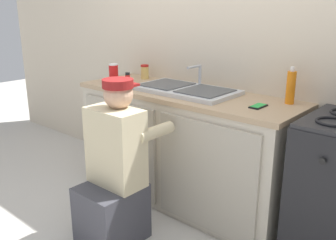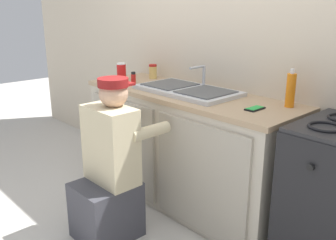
{
  "view_description": "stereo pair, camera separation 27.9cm",
  "coord_description": "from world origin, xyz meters",
  "px_view_note": "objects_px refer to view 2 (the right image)",
  "views": [
    {
      "loc": [
        1.75,
        -1.92,
        1.54
      ],
      "look_at": [
        0.0,
        0.1,
        0.73
      ],
      "focal_mm": 40.0,
      "sensor_mm": 36.0,
      "label": 1
    },
    {
      "loc": [
        1.95,
        -1.72,
        1.54
      ],
      "look_at": [
        0.0,
        0.1,
        0.73
      ],
      "focal_mm": 40.0,
      "sensor_mm": 36.0,
      "label": 2
    }
  ],
  "objects_px": {
    "spice_bottle_red": "(133,78)",
    "condiment_jar": "(153,71)",
    "soda_cup_red": "(121,72)",
    "cell_phone": "(255,109)",
    "soap_bottle_orange": "(291,90)",
    "plumber_person": "(110,173)",
    "sink_double_basin": "(187,90)"
  },
  "relations": [
    {
      "from": "sink_double_basin",
      "to": "spice_bottle_red",
      "type": "distance_m",
      "value": 0.54
    },
    {
      "from": "sink_double_basin",
      "to": "condiment_jar",
      "type": "relative_size",
      "value": 6.25
    },
    {
      "from": "cell_phone",
      "to": "soap_bottle_orange",
      "type": "xyz_separation_m",
      "value": [
        0.12,
        0.22,
        0.11
      ]
    },
    {
      "from": "spice_bottle_red",
      "to": "soap_bottle_orange",
      "type": "relative_size",
      "value": 0.42
    },
    {
      "from": "plumber_person",
      "to": "soap_bottle_orange",
      "type": "xyz_separation_m",
      "value": [
        0.77,
        0.91,
        0.56
      ]
    },
    {
      "from": "condiment_jar",
      "to": "soda_cup_red",
      "type": "relative_size",
      "value": 0.84
    },
    {
      "from": "plumber_person",
      "to": "soda_cup_red",
      "type": "xyz_separation_m",
      "value": [
        -0.73,
        0.66,
        0.53
      ]
    },
    {
      "from": "spice_bottle_red",
      "to": "soap_bottle_orange",
      "type": "bearing_deg",
      "value": 12.47
    },
    {
      "from": "condiment_jar",
      "to": "soda_cup_red",
      "type": "xyz_separation_m",
      "value": [
        -0.13,
        -0.26,
        0.01
      ]
    },
    {
      "from": "spice_bottle_red",
      "to": "soap_bottle_orange",
      "type": "xyz_separation_m",
      "value": [
        1.29,
        0.28,
        0.06
      ]
    },
    {
      "from": "plumber_person",
      "to": "condiment_jar",
      "type": "height_order",
      "value": "plumber_person"
    },
    {
      "from": "plumber_person",
      "to": "soap_bottle_orange",
      "type": "relative_size",
      "value": 4.42
    },
    {
      "from": "soda_cup_red",
      "to": "cell_phone",
      "type": "relative_size",
      "value": 1.09
    },
    {
      "from": "soda_cup_red",
      "to": "soap_bottle_orange",
      "type": "height_order",
      "value": "soap_bottle_orange"
    },
    {
      "from": "plumber_person",
      "to": "cell_phone",
      "type": "distance_m",
      "value": 1.05
    },
    {
      "from": "soda_cup_red",
      "to": "cell_phone",
      "type": "distance_m",
      "value": 1.39
    },
    {
      "from": "plumber_person",
      "to": "condiment_jar",
      "type": "relative_size",
      "value": 8.63
    },
    {
      "from": "plumber_person",
      "to": "condiment_jar",
      "type": "distance_m",
      "value": 1.21
    },
    {
      "from": "sink_double_basin",
      "to": "soda_cup_red",
      "type": "relative_size",
      "value": 5.26
    },
    {
      "from": "condiment_jar",
      "to": "soap_bottle_orange",
      "type": "distance_m",
      "value": 1.37
    },
    {
      "from": "cell_phone",
      "to": "soap_bottle_orange",
      "type": "distance_m",
      "value": 0.27
    },
    {
      "from": "sink_double_basin",
      "to": "plumber_person",
      "type": "distance_m",
      "value": 0.87
    },
    {
      "from": "spice_bottle_red",
      "to": "condiment_jar",
      "type": "xyz_separation_m",
      "value": [
        -0.09,
        0.29,
        0.01
      ]
    },
    {
      "from": "spice_bottle_red",
      "to": "soda_cup_red",
      "type": "xyz_separation_m",
      "value": [
        -0.22,
        0.04,
        0.02
      ]
    },
    {
      "from": "soda_cup_red",
      "to": "soap_bottle_orange",
      "type": "relative_size",
      "value": 0.61
    },
    {
      "from": "cell_phone",
      "to": "spice_bottle_red",
      "type": "bearing_deg",
      "value": -176.75
    },
    {
      "from": "soda_cup_red",
      "to": "cell_phone",
      "type": "height_order",
      "value": "soda_cup_red"
    },
    {
      "from": "plumber_person",
      "to": "soda_cup_red",
      "type": "height_order",
      "value": "plumber_person"
    },
    {
      "from": "plumber_person",
      "to": "soda_cup_red",
      "type": "distance_m",
      "value": 1.12
    },
    {
      "from": "spice_bottle_red",
      "to": "condiment_jar",
      "type": "relative_size",
      "value": 0.82
    },
    {
      "from": "plumber_person",
      "to": "soap_bottle_orange",
      "type": "bearing_deg",
      "value": 49.75
    },
    {
      "from": "cell_phone",
      "to": "soda_cup_red",
      "type": "bearing_deg",
      "value": -178.78
    }
  ]
}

